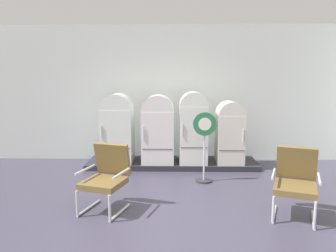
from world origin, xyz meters
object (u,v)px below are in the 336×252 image
refrigerator_1 (158,127)px  armchair_right (296,180)px  refrigerator_2 (193,125)px  sign_stand (204,149)px  refrigerator_0 (117,126)px  armchair_left (107,175)px  refrigerator_3 (230,130)px

refrigerator_1 → armchair_right: 3.28m
refrigerator_2 → sign_stand: refrigerator_2 is taller
refrigerator_0 → armchair_left: size_ratio=1.53×
refrigerator_2 → sign_stand: (0.16, -1.03, -0.30)m
armchair_left → refrigerator_3: bearing=45.8°
refrigerator_2 → refrigerator_3: (0.81, -0.03, -0.11)m
refrigerator_3 → armchair_left: (-2.26, -2.32, -0.30)m
refrigerator_3 → armchair_left: refrigerator_3 is taller
armchair_left → sign_stand: bearing=39.5°
armchair_right → sign_stand: size_ratio=0.74×
refrigerator_2 → armchair_right: size_ratio=1.57×
armchair_left → sign_stand: 2.09m
refrigerator_0 → refrigerator_3: 2.49m
armchair_left → armchair_right: 2.80m
armchair_left → sign_stand: size_ratio=0.74×
armchair_left → refrigerator_1: bearing=73.6°
refrigerator_1 → sign_stand: size_ratio=1.11×
armchair_right → refrigerator_3: bearing=102.1°
refrigerator_1 → refrigerator_3: 1.59m
refrigerator_3 → sign_stand: bearing=-123.2°
armchair_left → armchair_right: (2.80, -0.18, 0.00)m
refrigerator_2 → armchair_right: 2.90m
refrigerator_1 → refrigerator_3: (1.59, 0.03, -0.07)m
refrigerator_2 → refrigerator_3: 0.82m
refrigerator_0 → sign_stand: size_ratio=1.13×
refrigerator_1 → refrigerator_0: bearing=177.7°
sign_stand → refrigerator_0: bearing=151.3°
armchair_left → refrigerator_2: bearing=58.3°
refrigerator_1 → refrigerator_3: size_ratio=1.10×
refrigerator_1 → refrigerator_2: bearing=4.1°
refrigerator_0 → refrigerator_3: (2.49, -0.01, -0.08)m
armchair_left → sign_stand: (1.61, 1.33, 0.11)m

